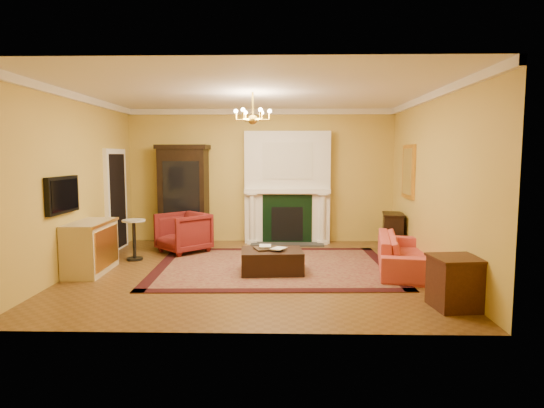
{
  "coord_description": "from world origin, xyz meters",
  "views": [
    {
      "loc": [
        0.5,
        -7.59,
        1.96
      ],
      "look_at": [
        0.31,
        0.3,
        1.12
      ],
      "focal_mm": 30.0,
      "sensor_mm": 36.0,
      "label": 1
    }
  ],
  "objects_px": {
    "end_table": "(455,284)",
    "leather_ottoman": "(272,261)",
    "china_cabinet": "(184,196)",
    "commode": "(90,247)",
    "coral_sofa": "(404,247)",
    "wingback_armchair": "(183,231)",
    "console_table": "(393,233)",
    "pedestal_table": "(134,237)"
  },
  "relations": [
    {
      "from": "china_cabinet",
      "to": "end_table",
      "type": "height_order",
      "value": "china_cabinet"
    },
    {
      "from": "coral_sofa",
      "to": "console_table",
      "type": "distance_m",
      "value": 1.66
    },
    {
      "from": "end_table",
      "to": "leather_ottoman",
      "type": "distance_m",
      "value": 2.95
    },
    {
      "from": "coral_sofa",
      "to": "pedestal_table",
      "type": "bearing_deg",
      "value": 92.92
    },
    {
      "from": "china_cabinet",
      "to": "commode",
      "type": "distance_m",
      "value": 2.91
    },
    {
      "from": "end_table",
      "to": "wingback_armchair",
      "type": "bearing_deg",
      "value": 142.1
    },
    {
      "from": "end_table",
      "to": "china_cabinet",
      "type": "bearing_deg",
      "value": 135.65
    },
    {
      "from": "wingback_armchair",
      "to": "commode",
      "type": "height_order",
      "value": "wingback_armchair"
    },
    {
      "from": "pedestal_table",
      "to": "leather_ottoman",
      "type": "height_order",
      "value": "pedestal_table"
    },
    {
      "from": "end_table",
      "to": "leather_ottoman",
      "type": "relative_size",
      "value": 0.64
    },
    {
      "from": "china_cabinet",
      "to": "coral_sofa",
      "type": "distance_m",
      "value": 4.96
    },
    {
      "from": "coral_sofa",
      "to": "end_table",
      "type": "distance_m",
      "value": 1.96
    },
    {
      "from": "china_cabinet",
      "to": "commode",
      "type": "relative_size",
      "value": 1.82
    },
    {
      "from": "console_table",
      "to": "leather_ottoman",
      "type": "relative_size",
      "value": 0.74
    },
    {
      "from": "leather_ottoman",
      "to": "wingback_armchair",
      "type": "bearing_deg",
      "value": 134.32
    },
    {
      "from": "china_cabinet",
      "to": "commode",
      "type": "height_order",
      "value": "china_cabinet"
    },
    {
      "from": "commode",
      "to": "end_table",
      "type": "distance_m",
      "value": 5.71
    },
    {
      "from": "china_cabinet",
      "to": "pedestal_table",
      "type": "distance_m",
      "value": 1.92
    },
    {
      "from": "console_table",
      "to": "leather_ottoman",
      "type": "bearing_deg",
      "value": -132.59
    },
    {
      "from": "commode",
      "to": "coral_sofa",
      "type": "relative_size",
      "value": 0.56
    },
    {
      "from": "wingback_armchair",
      "to": "pedestal_table",
      "type": "xyz_separation_m",
      "value": [
        -0.78,
        -0.69,
        -0.0
      ]
    },
    {
      "from": "pedestal_table",
      "to": "commode",
      "type": "distance_m",
      "value": 1.02
    },
    {
      "from": "wingback_armchair",
      "to": "end_table",
      "type": "distance_m",
      "value": 5.37
    },
    {
      "from": "pedestal_table",
      "to": "end_table",
      "type": "relative_size",
      "value": 1.2
    },
    {
      "from": "end_table",
      "to": "console_table",
      "type": "xyz_separation_m",
      "value": [
        0.06,
        3.6,
        0.05
      ]
    },
    {
      "from": "coral_sofa",
      "to": "leather_ottoman",
      "type": "distance_m",
      "value": 2.28
    },
    {
      "from": "wingback_armchair",
      "to": "leather_ottoman",
      "type": "xyz_separation_m",
      "value": [
        1.83,
        -1.58,
        -0.24
      ]
    },
    {
      "from": "pedestal_table",
      "to": "end_table",
      "type": "distance_m",
      "value": 5.65
    },
    {
      "from": "leather_ottoman",
      "to": "console_table",
      "type": "bearing_deg",
      "value": 32.57
    },
    {
      "from": "china_cabinet",
      "to": "coral_sofa",
      "type": "relative_size",
      "value": 1.01
    },
    {
      "from": "commode",
      "to": "coral_sofa",
      "type": "height_order",
      "value": "commode"
    },
    {
      "from": "china_cabinet",
      "to": "wingback_armchair",
      "type": "distance_m",
      "value": 1.23
    },
    {
      "from": "wingback_armchair",
      "to": "end_table",
      "type": "xyz_separation_m",
      "value": [
        4.24,
        -3.3,
        -0.13
      ]
    },
    {
      "from": "china_cabinet",
      "to": "console_table",
      "type": "height_order",
      "value": "china_cabinet"
    },
    {
      "from": "console_table",
      "to": "leather_ottoman",
      "type": "distance_m",
      "value": 3.11
    },
    {
      "from": "leather_ottoman",
      "to": "china_cabinet",
      "type": "bearing_deg",
      "value": 122.95
    },
    {
      "from": "end_table",
      "to": "console_table",
      "type": "bearing_deg",
      "value": 89.05
    },
    {
      "from": "pedestal_table",
      "to": "end_table",
      "type": "bearing_deg",
      "value": -27.51
    },
    {
      "from": "china_cabinet",
      "to": "wingback_armchair",
      "type": "xyz_separation_m",
      "value": [
        0.21,
        -1.05,
        -0.61
      ]
    },
    {
      "from": "commode",
      "to": "leather_ottoman",
      "type": "height_order",
      "value": "commode"
    },
    {
      "from": "end_table",
      "to": "console_table",
      "type": "distance_m",
      "value": 3.6
    },
    {
      "from": "china_cabinet",
      "to": "coral_sofa",
      "type": "bearing_deg",
      "value": -24.74
    }
  ]
}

